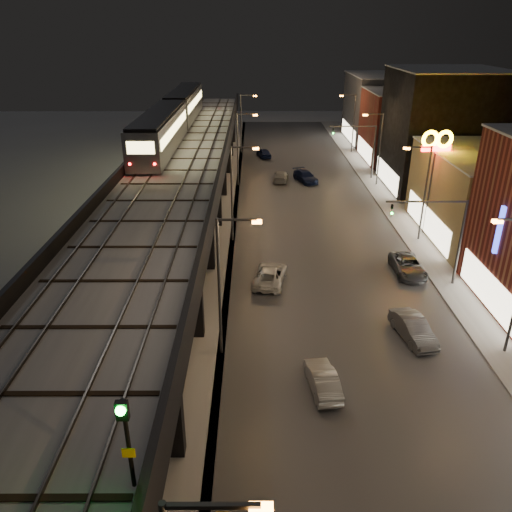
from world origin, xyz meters
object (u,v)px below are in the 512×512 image
object	(u,v)px
car_mid_silver	(270,275)
car_far_white	(264,153)
car_onc_dark	(408,266)
car_onc_white	(305,177)
subway_train	(174,115)
car_onc_silver	(413,329)
car_near_white	(323,380)
rail_signal	(125,428)
car_mid_dark	(281,177)

from	to	relation	value
car_mid_silver	car_far_white	distance (m)	41.35
car_onc_dark	car_onc_white	bearing A→B (deg)	102.63
subway_train	car_onc_silver	bearing A→B (deg)	-60.52
subway_train	car_far_white	distance (m)	19.32
car_near_white	car_onc_white	size ratio (longest dim) A/B	0.83
car_near_white	car_mid_silver	xyz separation A→B (m)	(-2.57, 12.78, 0.03)
rail_signal	car_near_white	world-z (taller)	rail_signal
rail_signal	car_mid_dark	world-z (taller)	rail_signal
rail_signal	car_onc_dark	bearing A→B (deg)	58.78
subway_train	car_far_white	xyz separation A→B (m)	(11.34, 13.52, -7.86)
subway_train	car_mid_dark	distance (m)	15.53
car_onc_dark	car_onc_white	distance (m)	27.20
subway_train	car_near_white	world-z (taller)	subway_train
car_mid_dark	car_onc_white	xyz separation A→B (m)	(3.18, -0.32, 0.04)
car_onc_dark	rail_signal	bearing A→B (deg)	-121.17
car_mid_silver	car_onc_silver	world-z (taller)	car_onc_silver
car_near_white	car_onc_silver	bearing A→B (deg)	-149.41
subway_train	car_onc_white	world-z (taller)	subway_train
car_mid_silver	rail_signal	bearing A→B (deg)	89.64
car_far_white	rail_signal	bearing A→B (deg)	72.86
car_far_white	car_onc_silver	size ratio (longest dim) A/B	0.93
car_far_white	car_onc_dark	distance (m)	41.30
car_onc_dark	car_far_white	bearing A→B (deg)	105.66
car_mid_dark	car_far_white	distance (m)	13.06
subway_train	car_near_white	distance (m)	43.57
car_onc_silver	car_onc_dark	bearing A→B (deg)	65.22
rail_signal	car_onc_white	world-z (taller)	rail_signal
car_onc_silver	car_onc_white	xyz separation A→B (m)	(-3.61, 35.92, -0.03)
car_onc_white	car_onc_dark	bearing A→B (deg)	-96.91
car_mid_dark	car_onc_silver	size ratio (longest dim) A/B	1.02
subway_train	car_onc_white	size ratio (longest dim) A/B	8.28
rail_signal	car_mid_dark	size ratio (longest dim) A/B	0.70
car_mid_dark	car_onc_silver	bearing A→B (deg)	107.93
car_far_white	car_near_white	bearing A→B (deg)	79.57
rail_signal	car_onc_silver	world-z (taller)	rail_signal
subway_train	car_onc_silver	size ratio (longest dim) A/B	9.02
car_onc_white	car_onc_silver	bearing A→B (deg)	-103.74
subway_train	rail_signal	world-z (taller)	subway_train
car_far_white	car_mid_dark	bearing A→B (deg)	85.99
car_near_white	car_far_white	world-z (taller)	car_far_white
car_mid_dark	car_onc_silver	world-z (taller)	car_onc_silver
car_mid_silver	car_onc_dark	bearing A→B (deg)	-161.77
car_onc_dark	car_near_white	bearing A→B (deg)	-121.45
subway_train	car_mid_silver	distance (m)	30.98
car_onc_white	car_mid_silver	bearing A→B (deg)	-120.44
rail_signal	car_far_white	world-z (taller)	rail_signal
car_mid_silver	car_onc_dark	xyz separation A→B (m)	(11.37, 1.58, -0.00)
subway_train	car_mid_silver	world-z (taller)	subway_train
car_mid_dark	car_far_white	size ratio (longest dim) A/B	1.10
subway_train	car_onc_silver	xyz separation A→B (m)	(20.14, -35.63, -7.83)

